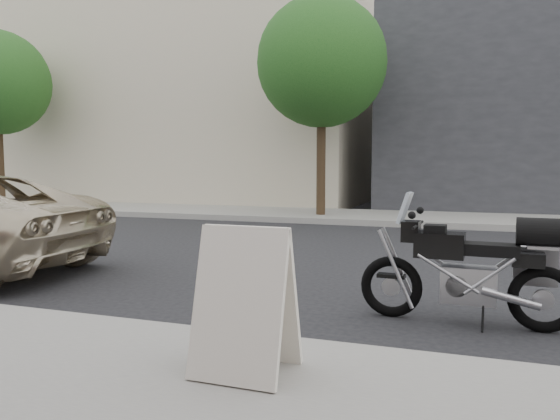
# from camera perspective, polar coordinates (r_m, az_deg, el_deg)

# --- Properties ---
(ground) EXTENTS (120.00, 120.00, 0.00)m
(ground) POSITION_cam_1_polar(r_m,az_deg,el_deg) (8.39, 6.80, -5.61)
(ground) COLOR black
(ground) RESTS_ON ground
(far_sidewalk) EXTENTS (44.00, 3.00, 0.15)m
(far_sidewalk) POSITION_cam_1_polar(r_m,az_deg,el_deg) (14.73, 12.31, -0.82)
(far_sidewalk) COLOR gray
(far_sidewalk) RESTS_ON ground
(far_building_cream) EXTENTS (14.00, 11.00, 8.00)m
(far_building_cream) POSITION_cam_1_polar(r_m,az_deg,el_deg) (24.22, -7.33, 10.79)
(far_building_cream) COLOR beige
(far_building_cream) RESTS_ON ground
(street_tree_mid) EXTENTS (3.40, 3.40, 5.70)m
(street_tree_mid) POSITION_cam_1_polar(r_m,az_deg,el_deg) (14.78, 4.37, 15.12)
(street_tree_mid) COLOR #362818
(street_tree_mid) RESTS_ON far_sidewalk
(motorcycle) EXTENTS (1.99, 0.64, 1.26)m
(motorcycle) POSITION_cam_1_polar(r_m,az_deg,el_deg) (5.49, 20.08, -5.77)
(motorcycle) COLOR black
(motorcycle) RESTS_ON ground
(sandwich_sign) EXTENTS (0.62, 0.57, 0.98)m
(sandwich_sign) POSITION_cam_1_polar(r_m,az_deg,el_deg) (3.64, -3.57, -9.33)
(sandwich_sign) COLOR white
(sandwich_sign) RESTS_ON near_sidewalk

